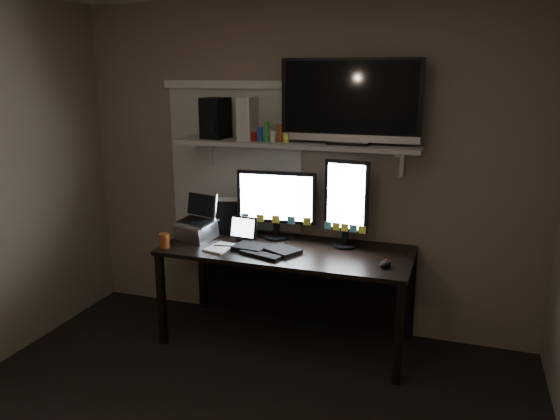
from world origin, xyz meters
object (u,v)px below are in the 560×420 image
at_px(laptop, 196,218).
at_px(game_console, 249,118).
at_px(desk, 292,266).
at_px(tv, 350,102).
at_px(cup, 164,241).
at_px(speaker, 215,118).
at_px(keyboard, 266,249).
at_px(tablet, 244,229).
at_px(mouse, 385,264).
at_px(monitor_portrait, 346,203).
at_px(monitor_landscape, 276,204).

bearing_deg(laptop, game_console, 47.75).
xyz_separation_m(desk, tv, (0.39, 0.09, 1.22)).
height_order(cup, tv, tv).
bearing_deg(game_console, laptop, -153.21).
height_order(desk, speaker, speaker).
bearing_deg(keyboard, game_console, 145.59).
relative_size(tablet, laptop, 0.66).
height_order(keyboard, mouse, mouse).
height_order(tablet, cup, tablet).
distance_m(monitor_portrait, game_console, 0.96).
xyz_separation_m(keyboard, tv, (0.51, 0.31, 1.03)).
bearing_deg(mouse, tablet, -174.38).
height_order(mouse, laptop, laptop).
height_order(laptop, game_console, game_console).
relative_size(desk, mouse, 17.03).
bearing_deg(mouse, monitor_landscape, 174.11).
xyz_separation_m(mouse, tv, (-0.34, 0.36, 1.03)).
height_order(cup, speaker, speaker).
height_order(monitor_portrait, laptop, monitor_portrait).
height_order(cup, game_console, game_console).
height_order(mouse, tv, tv).
relative_size(monitor_portrait, keyboard, 1.35).
relative_size(monitor_portrait, mouse, 6.16).
distance_m(monitor_landscape, keyboard, 0.41).
xyz_separation_m(tablet, cup, (-0.49, -0.33, -0.04)).
distance_m(desk, cup, 0.96).
bearing_deg(keyboard, cup, -149.25).
distance_m(mouse, laptop, 1.47).
distance_m(monitor_portrait, speaker, 1.18).
relative_size(laptop, game_console, 1.07).
distance_m(mouse, speaker, 1.67).
xyz_separation_m(game_console, speaker, (-0.27, -0.01, -0.01)).
distance_m(cup, tv, 1.66).
bearing_deg(monitor_landscape, tv, -4.99).
distance_m(keyboard, laptop, 0.64).
bearing_deg(mouse, game_console, 177.80).
bearing_deg(desk, speaker, 171.43).
height_order(monitor_landscape, tv, tv).
bearing_deg(laptop, speaker, 83.47).
height_order(monitor_portrait, tv, tv).
bearing_deg(mouse, tv, 149.83).
bearing_deg(tv, keyboard, -149.32).
bearing_deg(monitor_portrait, game_console, -176.43).
bearing_deg(speaker, mouse, -7.73).
distance_m(mouse, game_console, 1.47).
relative_size(cup, speaker, 0.35).
xyz_separation_m(desk, monitor_landscape, (-0.15, 0.10, 0.44)).
bearing_deg(tablet, monitor_portrait, 14.62).
height_order(tablet, game_console, game_console).
xyz_separation_m(monitor_landscape, speaker, (-0.49, 0.00, 0.64)).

